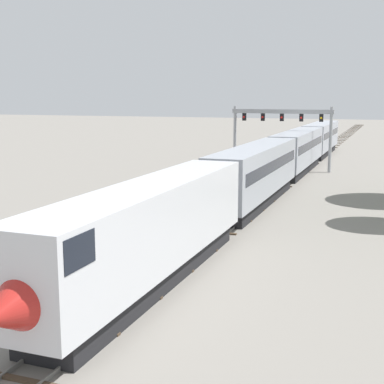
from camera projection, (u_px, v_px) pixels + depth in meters
The scene contains 5 objects.
ground_plane at pixel (72, 305), 23.35m from camera, with size 400.00×400.00×0.00m, color gray.
track_main at pixel (315, 158), 78.06m from camera, with size 2.60×200.00×0.16m.
track_near at pixel (241, 175), 61.47m from camera, with size 2.60×160.00×0.16m.
passenger_train at pixel (281, 159), 54.50m from camera, with size 3.04×82.78×4.80m.
signal_gantry at pixel (282, 123), 65.00m from camera, with size 12.10×0.49×7.62m.
Camera 1 is at (12.49, -19.00, 8.80)m, focal length 51.22 mm.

